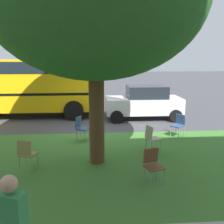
{
  "coord_description": "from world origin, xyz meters",
  "views": [
    {
      "loc": [
        0.03,
        10.5,
        3.12
      ],
      "look_at": [
        -0.62,
        1.87,
        1.24
      ],
      "focal_mm": 42.15,
      "sensor_mm": 36.0,
      "label": 1
    }
  ],
  "objects_px": {
    "chair_0": "(153,163)",
    "chair_4": "(81,126)",
    "chair_5": "(152,137)",
    "parked_car": "(144,102)",
    "chair_2": "(27,153)",
    "chair_3": "(179,124)"
  },
  "relations": [
    {
      "from": "chair_0",
      "to": "chair_4",
      "type": "xyz_separation_m",
      "value": [
        1.9,
        -3.54,
        0.0
      ]
    },
    {
      "from": "chair_0",
      "to": "chair_4",
      "type": "relative_size",
      "value": 1.0
    },
    {
      "from": "chair_5",
      "to": "parked_car",
      "type": "relative_size",
      "value": 0.24
    },
    {
      "from": "chair_0",
      "to": "chair_2",
      "type": "xyz_separation_m",
      "value": [
        3.27,
        -0.96,
        0.0
      ]
    },
    {
      "from": "chair_4",
      "to": "chair_5",
      "type": "distance_m",
      "value": 2.75
    },
    {
      "from": "chair_2",
      "to": "chair_4",
      "type": "height_order",
      "value": "same"
    },
    {
      "from": "chair_4",
      "to": "chair_5",
      "type": "xyz_separation_m",
      "value": [
        -2.35,
        1.42,
        0.0
      ]
    },
    {
      "from": "chair_2",
      "to": "chair_4",
      "type": "relative_size",
      "value": 1.0
    },
    {
      "from": "chair_2",
      "to": "chair_4",
      "type": "distance_m",
      "value": 2.92
    },
    {
      "from": "chair_4",
      "to": "chair_5",
      "type": "relative_size",
      "value": 1.0
    },
    {
      "from": "chair_0",
      "to": "chair_5",
      "type": "bearing_deg",
      "value": -101.92
    },
    {
      "from": "chair_0",
      "to": "chair_4",
      "type": "bearing_deg",
      "value": -61.76
    },
    {
      "from": "chair_3",
      "to": "chair_2",
      "type": "bearing_deg",
      "value": 27.79
    },
    {
      "from": "chair_3",
      "to": "chair_4",
      "type": "bearing_deg",
      "value": 1.86
    },
    {
      "from": "chair_3",
      "to": "chair_4",
      "type": "height_order",
      "value": "same"
    },
    {
      "from": "chair_2",
      "to": "chair_3",
      "type": "bearing_deg",
      "value": -152.21
    },
    {
      "from": "parked_car",
      "to": "chair_5",
      "type": "bearing_deg",
      "value": 82.0
    },
    {
      "from": "chair_0",
      "to": "chair_2",
      "type": "height_order",
      "value": "same"
    },
    {
      "from": "chair_5",
      "to": "parked_car",
      "type": "height_order",
      "value": "parked_car"
    },
    {
      "from": "chair_2",
      "to": "chair_4",
      "type": "xyz_separation_m",
      "value": [
        -1.37,
        -2.58,
        0.0
      ]
    },
    {
      "from": "chair_3",
      "to": "chair_4",
      "type": "xyz_separation_m",
      "value": [
        3.76,
        0.12,
        0.0
      ]
    },
    {
      "from": "chair_0",
      "to": "parked_car",
      "type": "height_order",
      "value": "parked_car"
    }
  ]
}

